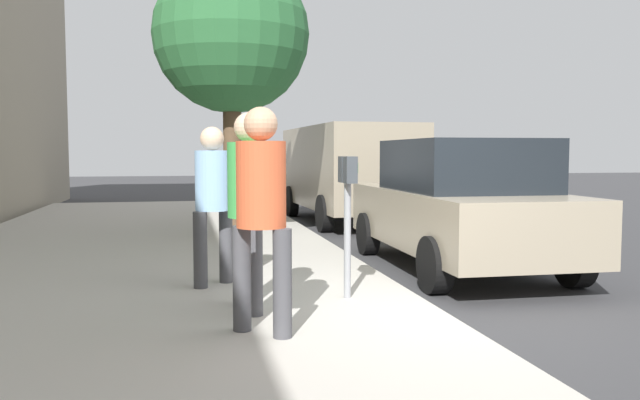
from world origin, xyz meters
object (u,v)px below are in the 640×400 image
street_tree (231,36)px  parking_officer (213,193)px  traffic_signal (255,107)px  parked_sedan_near (459,204)px  pedestrian_at_meter (249,194)px  parked_van_far (347,168)px  parking_meter (348,196)px  pedestrian_bystander (261,200)px

street_tree → parking_officer: bearing=172.8°
traffic_signal → parked_sedan_near: bearing=-159.8°
pedestrian_at_meter → parking_officer: (1.21, 0.27, -0.06)m
pedestrian_at_meter → parked_van_far: size_ratio=0.34×
parking_meter → pedestrian_at_meter: bearing=107.1°
parking_officer → traffic_signal: size_ratio=0.48×
parked_van_far → street_tree: (-2.94, 2.82, 2.35)m
parking_meter → parking_officer: size_ratio=0.82×
traffic_signal → street_tree: bearing=164.9°
pedestrian_bystander → traffic_signal: bearing=36.2°
parking_officer → parked_van_far: 7.97m
parking_officer → parked_sedan_near: 3.54m
pedestrian_bystander → traffic_signal: size_ratio=0.50×
pedestrian_bystander → parked_van_far: parked_van_far is taller
parking_meter → traffic_signal: (7.76, 0.04, 1.41)m
pedestrian_at_meter → parked_sedan_near: pedestrian_at_meter is taller
parking_officer → street_tree: (4.28, -0.54, 2.44)m
pedestrian_at_meter → parked_sedan_near: 3.85m
parking_meter → parked_van_far: (8.12, -2.08, 0.09)m
pedestrian_at_meter → parked_van_far: parked_van_far is taller
parking_officer → parked_sedan_near: parking_officer is taller
pedestrian_bystander → parked_sedan_near: 4.36m
parking_meter → pedestrian_bystander: (-1.10, 0.99, 0.05)m
parked_sedan_near → street_tree: 5.05m
parking_meter → parking_officer: bearing=54.8°
parking_meter → pedestrian_at_meter: pedestrian_at_meter is taller
pedestrian_at_meter → traffic_signal: (8.07, -0.96, 1.35)m
parking_officer → parking_meter: bearing=14.5°
traffic_signal → pedestrian_at_meter: bearing=173.2°
parked_van_far → traffic_signal: (-0.36, 2.12, 1.32)m
parking_officer → traffic_signal: 7.12m
pedestrian_bystander → parking_officer: bearing=50.5°
parked_sedan_near → parking_meter: bearing=133.6°
parked_van_far → street_tree: 4.70m
parked_van_far → parking_officer: bearing=155.1°
parked_sedan_near → pedestrian_bystander: bearing=135.1°
pedestrian_bystander → parked_van_far: (9.22, -3.07, 0.04)m
traffic_signal → parking_meter: bearing=-179.7°
pedestrian_at_meter → traffic_signal: bearing=77.3°
pedestrian_at_meter → parked_sedan_near: bearing=30.7°
pedestrian_at_meter → parking_officer: bearing=96.9°
parked_sedan_near → traffic_signal: (5.78, 2.12, 1.68)m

